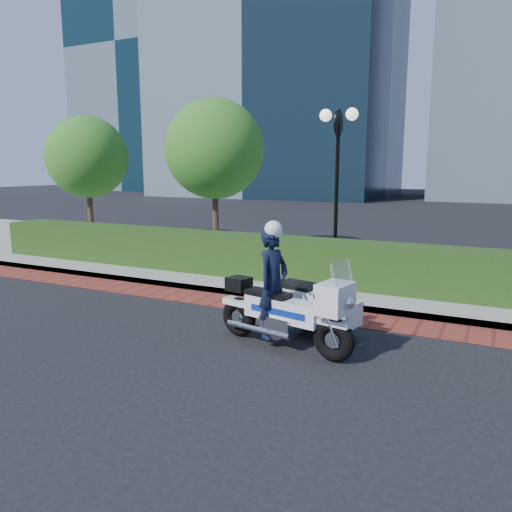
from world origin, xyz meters
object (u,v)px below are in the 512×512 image
at_px(tree_a, 87,157).
at_px(lamppost, 337,164).
at_px(tree_b, 215,149).
at_px(police_motorcycle, 291,300).

bearing_deg(tree_a, lamppost, -7.41).
bearing_deg(lamppost, tree_a, 172.59).
height_order(lamppost, tree_b, tree_b).
xyz_separation_m(tree_b, police_motorcycle, (5.42, -6.65, -2.73)).
distance_m(lamppost, tree_b, 4.71).
height_order(lamppost, police_motorcycle, lamppost).
relative_size(lamppost, tree_a, 0.92).
bearing_deg(police_motorcycle, tree_b, 141.03).
xyz_separation_m(tree_a, police_motorcycle, (10.92, -6.65, -2.52)).
bearing_deg(police_motorcycle, lamppost, 111.61).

